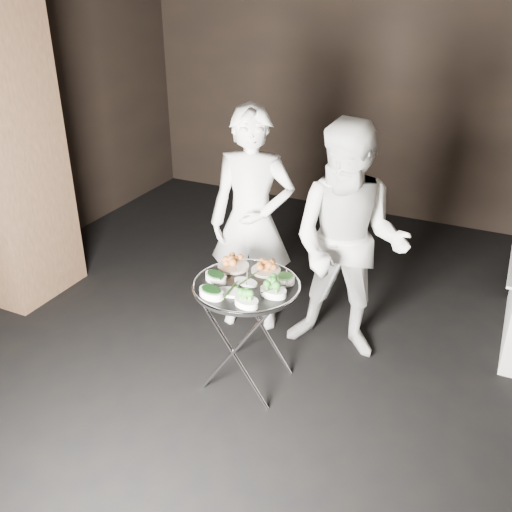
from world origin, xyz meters
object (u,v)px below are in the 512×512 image
at_px(serving_tray, 246,286).
at_px(waiter_right, 348,245).
at_px(tray_stand, 247,330).
at_px(waiter_left, 252,222).

xyz_separation_m(serving_tray, waiter_right, (0.49, 0.68, 0.11)).
distance_m(tray_stand, waiter_left, 0.93).
bearing_deg(waiter_left, serving_tray, -81.86).
bearing_deg(waiter_left, waiter_right, -19.23).
height_order(tray_stand, serving_tray, serving_tray).
bearing_deg(waiter_left, tray_stand, -81.86).
xyz_separation_m(waiter_left, waiter_right, (0.80, -0.06, -0.00)).
height_order(tray_stand, waiter_right, waiter_right).
bearing_deg(tray_stand, waiter_right, 54.43).
relative_size(serving_tray, waiter_right, 0.40).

